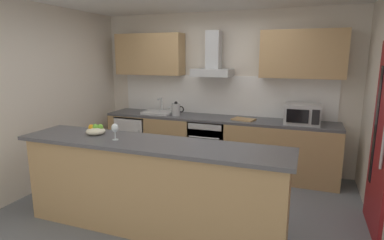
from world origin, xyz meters
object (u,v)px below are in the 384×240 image
microwave (302,114)px  kettle (176,109)px  wine_glass (115,129)px  oven (210,143)px  chopping_board (243,119)px  refrigerator (137,138)px  range_hood (213,62)px  fruit_bowl (96,130)px  sink (159,112)px

microwave → kettle: bearing=-179.8°
kettle → wine_glass: 2.03m
oven → chopping_board: 0.72m
oven → refrigerator: oven is taller
microwave → range_hood: range_hood is taller
range_hood → wine_glass: range_hood is taller
chopping_board → fruit_bowl: bearing=-125.0°
oven → chopping_board: (0.56, -0.02, 0.45)m
sink → kettle: bearing=-7.3°
wine_glass → fruit_bowl: wine_glass is taller
refrigerator → microwave: size_ratio=1.70×
refrigerator → range_hood: range_hood is taller
refrigerator → sink: (0.44, 0.01, 0.50)m
chopping_board → range_hood: bearing=164.6°
range_hood → wine_glass: 2.32m
refrigerator → range_hood: 1.95m
oven → chopping_board: size_ratio=2.35×
wine_glass → fruit_bowl: bearing=159.7°
kettle → fruit_bowl: kettle is taller
refrigerator → oven: bearing=0.1°
microwave → fruit_bowl: 2.90m
kettle → chopping_board: 1.15m
oven → range_hood: 1.33m
refrigerator → kettle: size_ratio=2.94×
range_hood → microwave: bearing=-6.3°
kettle → wine_glass: bearing=-85.4°
microwave → chopping_board: microwave is taller
kettle → wine_glass: (0.16, -2.02, 0.12)m
kettle → refrigerator: bearing=177.8°
oven → microwave: (1.42, -0.03, 0.59)m
oven → wine_glass: size_ratio=4.50×
refrigerator → range_hood: bearing=5.5°
refrigerator → microwave: bearing=-0.5°
kettle → chopping_board: kettle is taller
sink → range_hood: 1.28m
oven → range_hood: (-0.00, 0.13, 1.33)m
microwave → chopping_board: bearing=179.7°
oven → kettle: bearing=-176.7°
kettle → chopping_board: (1.14, 0.01, -0.09)m
sink → fruit_bowl: size_ratio=2.27×
refrigerator → microwave: 2.87m
refrigerator → chopping_board: bearing=-0.6°
wine_glass → fruit_bowl: size_ratio=0.81×
oven → fruit_bowl: bearing=-112.0°
microwave → range_hood: size_ratio=0.69×
wine_glass → kettle: bearing=94.6°
oven → refrigerator: (-1.38, -0.00, -0.03)m
microwave → kettle: (-2.01, -0.01, -0.04)m
refrigerator → chopping_board: 2.00m
kettle → chopping_board: size_ratio=0.85×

